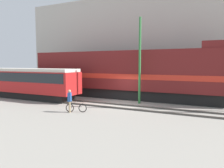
% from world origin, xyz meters
% --- Properties ---
extents(ground_plane, '(120.00, 120.00, 0.00)m').
position_xyz_m(ground_plane, '(0.00, 0.00, 0.00)').
color(ground_plane, gray).
extents(track_near, '(60.00, 1.50, 0.14)m').
position_xyz_m(track_near, '(0.00, -1.42, 0.07)').
color(track_near, '#47423D').
rests_on(track_near, ground).
extents(track_far, '(60.00, 1.50, 0.14)m').
position_xyz_m(track_far, '(0.00, 3.23, 0.07)').
color(track_far, '#47423D').
rests_on(track_far, ground).
extents(building_backdrop, '(35.84, 6.00, 12.22)m').
position_xyz_m(building_backdrop, '(0.00, 10.77, 6.11)').
color(building_backdrop, '#B7B2A8').
rests_on(building_backdrop, ground).
extents(freight_locomotive, '(21.10, 3.04, 5.49)m').
position_xyz_m(freight_locomotive, '(-0.97, 3.23, 2.56)').
color(freight_locomotive, black).
rests_on(freight_locomotive, ground).
extents(streetcar, '(11.44, 2.54, 3.12)m').
position_xyz_m(streetcar, '(-9.80, -1.42, 1.78)').
color(streetcar, black).
rests_on(streetcar, ground).
extents(bicycle, '(1.50, 0.71, 0.68)m').
position_xyz_m(bicycle, '(-1.61, -4.60, 0.32)').
color(bicycle, black).
rests_on(bicycle, ground).
extents(person, '(0.34, 0.42, 1.71)m').
position_xyz_m(person, '(-1.98, -4.90, 1.04)').
color(person, '#8C7A5B').
rests_on(person, ground).
extents(utility_pole_left, '(0.21, 0.21, 7.70)m').
position_xyz_m(utility_pole_left, '(1.41, 0.90, 3.85)').
color(utility_pole_left, '#2D7238').
rests_on(utility_pole_left, ground).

